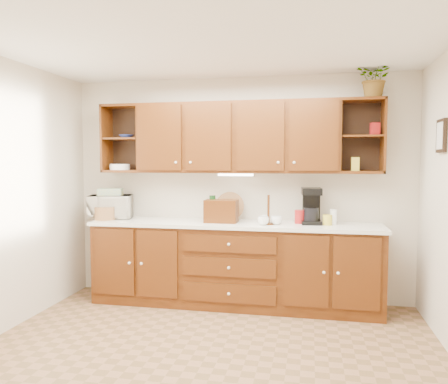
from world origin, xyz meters
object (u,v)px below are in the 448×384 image
at_px(coffee_maker, 311,206).
at_px(potted_plant, 376,78).
at_px(microwave, 111,207).
at_px(bread_box, 221,211).

height_order(coffee_maker, potted_plant, potted_plant).
relative_size(microwave, coffee_maker, 1.26).
bearing_deg(bread_box, coffee_maker, 5.78).
height_order(bread_box, coffee_maker, coffee_maker).
relative_size(bread_box, potted_plant, 0.88).
distance_m(microwave, coffee_maker, 2.37).
bearing_deg(bread_box, microwave, 175.96).
height_order(microwave, bread_box, microwave).
bearing_deg(bread_box, potted_plant, 4.68).
xyz_separation_m(coffee_maker, potted_plant, (0.65, 0.03, 1.37)).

